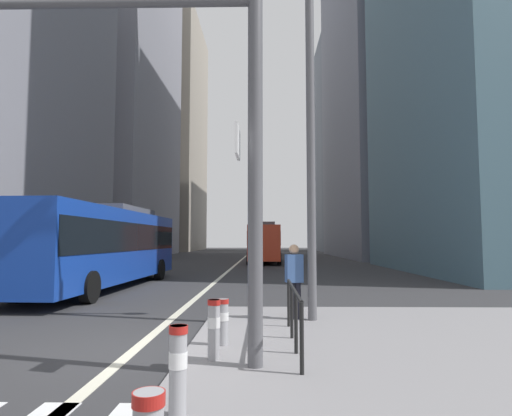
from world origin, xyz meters
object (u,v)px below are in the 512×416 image
at_px(car_receding_near, 264,248).
at_px(car_receding_far, 272,247).
at_px(city_bus_red_receding, 264,241).
at_px(street_lamp_post, 310,97).
at_px(car_oncoming_mid, 143,253).
at_px(bollard_left, 178,366).
at_px(car_oncoming_far, 141,252).
at_px(bollard_back, 223,319).
at_px(city_bus_blue_oncoming, 104,243).
at_px(bollard_right, 214,326).
at_px(pedestrian_waiting, 294,277).
at_px(traffic_signal_gantry, 97,92).

height_order(car_receding_near, car_receding_far, same).
relative_size(city_bus_red_receding, street_lamp_post, 1.32).
height_order(car_oncoming_mid, car_receding_far, same).
height_order(car_oncoming_mid, bollard_left, car_oncoming_mid).
distance_m(car_oncoming_far, bollard_back, 27.02).
bearing_deg(city_bus_blue_oncoming, street_lamp_post, -43.94).
bearing_deg(city_bus_blue_oncoming, car_receding_far, 79.70).
bearing_deg(city_bus_blue_oncoming, car_oncoming_mid, 100.15).
distance_m(bollard_right, bollard_back, 0.89).
relative_size(car_oncoming_far, bollard_left, 4.98).
height_order(city_bus_blue_oncoming, bollard_back, city_bus_blue_oncoming).
xyz_separation_m(car_receding_near, bollard_back, (-0.66, -42.66, -0.40)).
distance_m(bollard_left, bollard_right, 2.05).
bearing_deg(bollard_right, car_receding_near, 89.06).
bearing_deg(car_oncoming_far, car_oncoming_mid, -70.35).
relative_size(car_oncoming_far, street_lamp_post, 0.57).
height_order(city_bus_red_receding, pedestrian_waiting, city_bus_red_receding).
xyz_separation_m(city_bus_red_receding, bollard_back, (-0.63, -29.30, -1.25)).
relative_size(car_oncoming_far, bollard_right, 5.10).
bearing_deg(bollard_right, car_receding_far, 87.99).
distance_m(traffic_signal_gantry, pedestrian_waiting, 5.74).
height_order(car_receding_near, bollard_back, car_receding_near).
relative_size(bollard_left, pedestrian_waiting, 0.54).
bearing_deg(car_receding_far, street_lamp_post, -89.97).
bearing_deg(car_receding_far, city_bus_red_receding, -93.01).
height_order(city_bus_blue_oncoming, bollard_right, city_bus_blue_oncoming).
bearing_deg(car_oncoming_mid, street_lamp_post, -64.76).
bearing_deg(car_receding_far, car_oncoming_mid, -110.20).
height_order(car_oncoming_mid, traffic_signal_gantry, traffic_signal_gantry).
bearing_deg(car_oncoming_far, bollard_right, -71.40).
relative_size(city_bus_blue_oncoming, street_lamp_post, 1.53).
xyz_separation_m(city_bus_blue_oncoming, car_oncoming_far, (-3.18, 15.92, -0.85)).
distance_m(bollard_left, bollard_back, 2.94).
xyz_separation_m(car_oncoming_mid, pedestrian_waiting, (9.67, -21.26, 0.10)).
bearing_deg(street_lamp_post, city_bus_blue_oncoming, 136.06).
distance_m(car_receding_far, bollard_back, 51.01).
height_order(street_lamp_post, bollard_back, street_lamp_post).
height_order(traffic_signal_gantry, bollard_right, traffic_signal_gantry).
bearing_deg(bollard_back, pedestrian_waiting, 60.04).
relative_size(car_receding_near, car_receding_far, 1.03).
distance_m(city_bus_red_receding, traffic_signal_gantry, 30.72).
bearing_deg(bollard_left, city_bus_red_receding, 88.58).
bearing_deg(car_receding_far, bollard_left, -92.06).
distance_m(car_oncoming_mid, bollard_left, 27.81).
bearing_deg(street_lamp_post, pedestrian_waiting, 165.35).
height_order(city_bus_blue_oncoming, car_oncoming_far, city_bus_blue_oncoming).
relative_size(car_receding_near, traffic_signal_gantry, 0.60).
bearing_deg(city_bus_blue_oncoming, bollard_right, -61.42).
bearing_deg(street_lamp_post, bollard_right, -119.94).
height_order(car_oncoming_mid, pedestrian_waiting, car_oncoming_mid).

